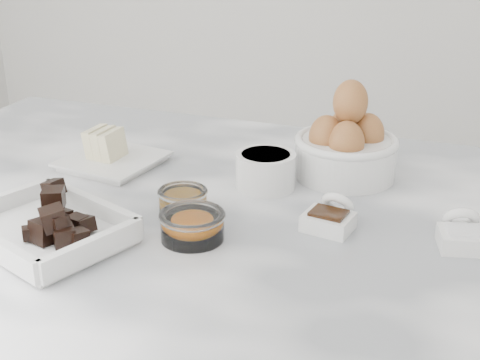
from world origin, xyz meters
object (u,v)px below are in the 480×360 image
(vanilla_spoon, at_px, (331,217))
(butter_plate, at_px, (111,154))
(sugar_ramekin, at_px, (266,169))
(egg_bowl, at_px, (346,146))
(salt_spoon, at_px, (464,234))
(honey_bowl, at_px, (183,199))
(zest_bowl, at_px, (192,225))
(chocolate_dish, at_px, (45,223))

(vanilla_spoon, bearing_deg, butter_plate, 166.06)
(sugar_ramekin, bearing_deg, egg_bowl, 39.69)
(butter_plate, height_order, salt_spoon, butter_plate)
(butter_plate, height_order, vanilla_spoon, butter_plate)
(egg_bowl, bearing_deg, honey_bowl, -132.94)
(honey_bowl, xyz_separation_m, salt_spoon, (0.37, 0.03, -0.00))
(butter_plate, xyz_separation_m, vanilla_spoon, (0.38, -0.09, -0.00))
(egg_bowl, relative_size, zest_bowl, 1.88)
(chocolate_dish, bearing_deg, vanilla_spoon, 25.54)
(sugar_ramekin, bearing_deg, vanilla_spoon, -38.64)
(honey_bowl, distance_m, vanilla_spoon, 0.20)
(vanilla_spoon, bearing_deg, zest_bowl, -149.69)
(butter_plate, bearing_deg, chocolate_dish, -78.07)
(butter_plate, height_order, sugar_ramekin, butter_plate)
(chocolate_dish, distance_m, salt_spoon, 0.52)
(egg_bowl, bearing_deg, salt_spoon, -42.91)
(sugar_ramekin, height_order, salt_spoon, sugar_ramekin)
(chocolate_dish, bearing_deg, butter_plate, 101.93)
(sugar_ramekin, height_order, egg_bowl, egg_bowl)
(egg_bowl, relative_size, salt_spoon, 1.86)
(salt_spoon, bearing_deg, chocolate_dish, -161.40)
(honey_bowl, relative_size, zest_bowl, 0.82)
(butter_plate, distance_m, honey_bowl, 0.21)
(zest_bowl, bearing_deg, egg_bowl, 63.47)
(sugar_ramekin, distance_m, honey_bowl, 0.14)
(butter_plate, bearing_deg, egg_bowl, 13.47)
(vanilla_spoon, bearing_deg, egg_bowl, 96.26)
(egg_bowl, distance_m, zest_bowl, 0.30)
(sugar_ramekin, bearing_deg, salt_spoon, -17.03)
(chocolate_dish, xyz_separation_m, vanilla_spoon, (0.33, 0.16, -0.01))
(chocolate_dish, xyz_separation_m, egg_bowl, (0.31, 0.33, 0.03))
(sugar_ramekin, height_order, zest_bowl, sugar_ramekin)
(egg_bowl, distance_m, salt_spoon, 0.25)
(vanilla_spoon, relative_size, salt_spoon, 0.95)
(honey_bowl, relative_size, vanilla_spoon, 0.85)
(sugar_ramekin, distance_m, zest_bowl, 0.19)
(chocolate_dish, relative_size, sugar_ramekin, 2.76)
(salt_spoon, bearing_deg, butter_plate, 171.12)
(sugar_ramekin, xyz_separation_m, zest_bowl, (-0.03, -0.19, -0.01))
(salt_spoon, bearing_deg, sugar_ramekin, 162.97)
(butter_plate, relative_size, egg_bowl, 1.00)
(butter_plate, distance_m, sugar_ramekin, 0.26)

